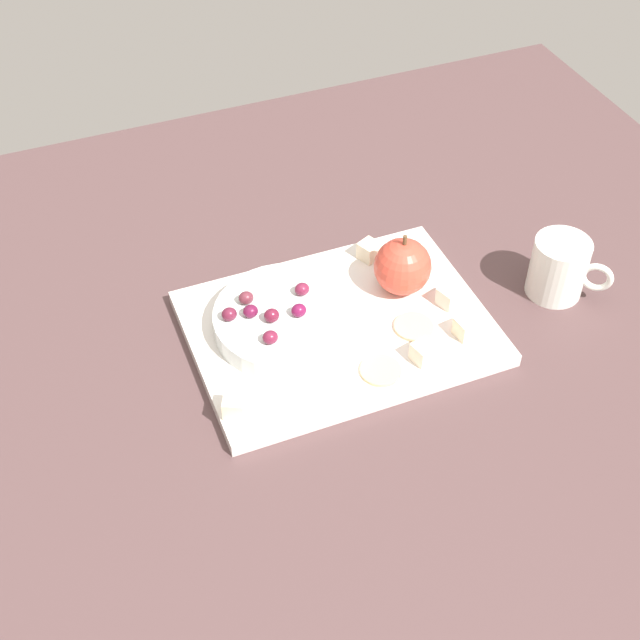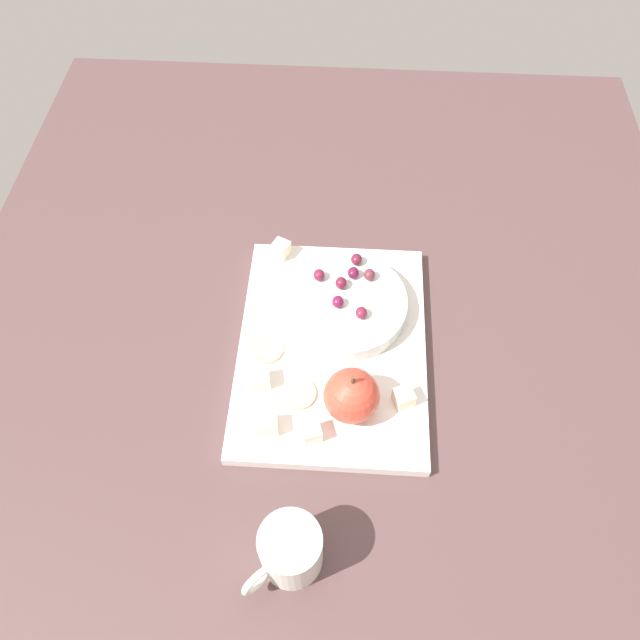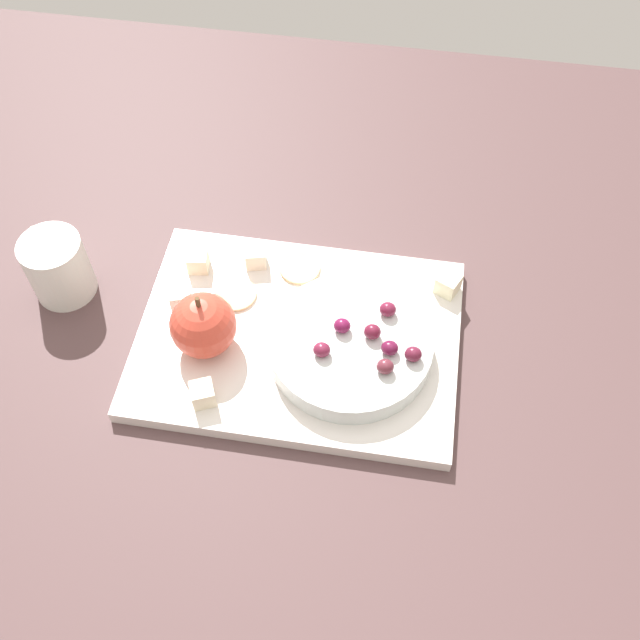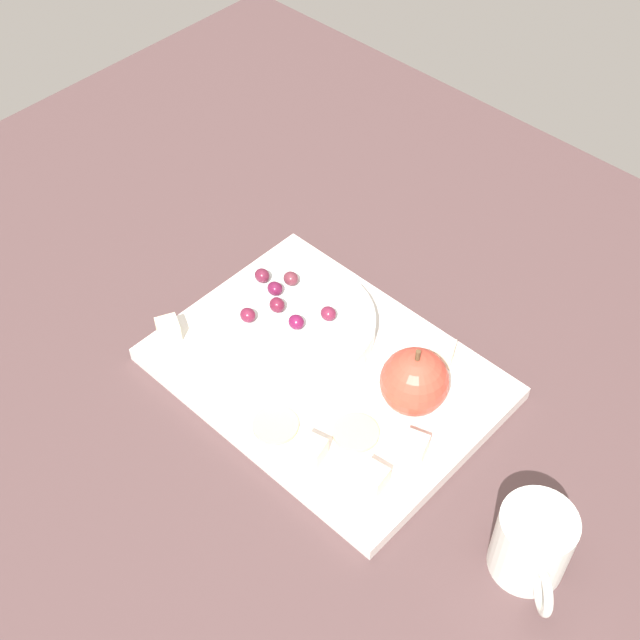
% 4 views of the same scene
% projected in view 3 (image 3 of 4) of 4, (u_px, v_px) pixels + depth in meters
% --- Properties ---
extents(table, '(1.26, 1.07, 0.03)m').
position_uv_depth(table, '(319.00, 346.00, 0.82)').
color(table, '#503939').
rests_on(table, ground).
extents(platter, '(0.34, 0.25, 0.02)m').
position_uv_depth(platter, '(298.00, 338.00, 0.80)').
color(platter, silver).
rests_on(platter, table).
extents(serving_dish, '(0.17, 0.17, 0.03)m').
position_uv_depth(serving_dish, '(350.00, 346.00, 0.77)').
color(serving_dish, silver).
rests_on(serving_dish, platter).
extents(apple_whole, '(0.07, 0.07, 0.07)m').
position_uv_depth(apple_whole, '(203.00, 325.00, 0.76)').
color(apple_whole, '#D54533').
rests_on(apple_whole, platter).
extents(apple_stem, '(0.01, 0.01, 0.01)m').
position_uv_depth(apple_stem, '(198.00, 302.00, 0.72)').
color(apple_stem, brown).
rests_on(apple_stem, apple_whole).
extents(cheese_cube_0, '(0.03, 0.03, 0.02)m').
position_uv_depth(cheese_cube_0, '(198.00, 261.00, 0.83)').
color(cheese_cube_0, '#F6E3BC').
rests_on(cheese_cube_0, platter).
extents(cheese_cube_1, '(0.03, 0.03, 0.02)m').
position_uv_depth(cheese_cube_1, '(255.00, 257.00, 0.84)').
color(cheese_cube_1, '#F9E5C9').
rests_on(cheese_cube_1, platter).
extents(cheese_cube_2, '(0.03, 0.03, 0.02)m').
position_uv_depth(cheese_cube_2, '(203.00, 394.00, 0.74)').
color(cheese_cube_2, '#F9E9C4').
rests_on(cheese_cube_2, platter).
extents(cheese_cube_3, '(0.03, 0.03, 0.02)m').
position_uv_depth(cheese_cube_3, '(448.00, 284.00, 0.82)').
color(cheese_cube_3, '#F7EEC1').
rests_on(cheese_cube_3, platter).
extents(cheese_cube_4, '(0.03, 0.03, 0.02)m').
position_uv_depth(cheese_cube_4, '(180.00, 298.00, 0.81)').
color(cheese_cube_4, '#EEE7CF').
rests_on(cheese_cube_4, platter).
extents(cracker_0, '(0.05, 0.05, 0.00)m').
position_uv_depth(cracker_0, '(236.00, 294.00, 0.82)').
color(cracker_0, '#E4B789').
rests_on(cracker_0, platter).
extents(cracker_1, '(0.05, 0.05, 0.00)m').
position_uv_depth(cracker_1, '(300.00, 268.00, 0.84)').
color(cracker_1, '#E3BB86').
rests_on(cracker_1, platter).
extents(grape_0, '(0.02, 0.02, 0.02)m').
position_uv_depth(grape_0, '(372.00, 332.00, 0.75)').
color(grape_0, maroon).
rests_on(grape_0, serving_dish).
extents(grape_1, '(0.02, 0.02, 0.02)m').
position_uv_depth(grape_1, '(413.00, 354.00, 0.74)').
color(grape_1, maroon).
rests_on(grape_1, serving_dish).
extents(grape_2, '(0.02, 0.02, 0.02)m').
position_uv_depth(grape_2, '(385.00, 367.00, 0.73)').
color(grape_2, maroon).
rests_on(grape_2, serving_dish).
extents(grape_3, '(0.02, 0.02, 0.01)m').
position_uv_depth(grape_3, '(390.00, 348.00, 0.74)').
color(grape_3, maroon).
rests_on(grape_3, serving_dish).
extents(grape_4, '(0.02, 0.02, 0.01)m').
position_uv_depth(grape_4, '(322.00, 350.00, 0.74)').
color(grape_4, maroon).
rests_on(grape_4, serving_dish).
extents(grape_5, '(0.02, 0.02, 0.02)m').
position_uv_depth(grape_5, '(342.00, 326.00, 0.76)').
color(grape_5, maroon).
rests_on(grape_5, serving_dish).
extents(grape_6, '(0.02, 0.02, 0.02)m').
position_uv_depth(grape_6, '(388.00, 309.00, 0.77)').
color(grape_6, maroon).
rests_on(grape_6, serving_dish).
extents(cup, '(0.08, 0.08, 0.08)m').
position_uv_depth(cup, '(57.00, 267.00, 0.82)').
color(cup, white).
rests_on(cup, table).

